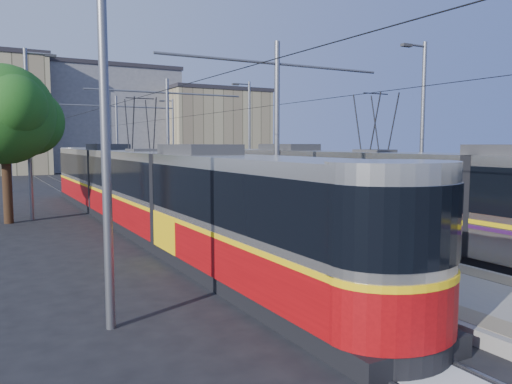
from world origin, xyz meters
TOP-DOWN VIEW (x-y plane):
  - ground at (0.00, 0.00)m, footprint 160.00×160.00m
  - platform at (0.00, 17.00)m, footprint 4.00×50.00m
  - tactile_strip_left at (-1.45, 17.00)m, footprint 0.70×50.00m
  - tactile_strip_right at (1.45, 17.00)m, footprint 0.70×50.00m
  - rails at (0.00, 17.00)m, footprint 8.71×70.00m
  - tram_left at (-3.60, 13.05)m, footprint 2.43×31.22m
  - tram_right at (3.60, 6.74)m, footprint 2.43×30.19m
  - catenary at (0.00, 14.15)m, footprint 9.20×70.00m
  - street_lamps at (-0.00, 21.00)m, footprint 15.18×38.22m
  - shelter at (0.92, 11.98)m, footprint 0.87×1.10m
  - tree at (-8.24, 17.60)m, footprint 4.92×4.55m
  - building_centre at (6.00, 64.00)m, footprint 18.36×14.28m
  - building_right at (20.00, 58.00)m, footprint 14.28×10.20m

SIDE VIEW (x-z plane):
  - ground at x=0.00m, z-range 0.00..0.00m
  - rails at x=0.00m, z-range 0.00..0.03m
  - platform at x=0.00m, z-range 0.00..0.30m
  - tactile_strip_left at x=-1.45m, z-range 0.30..0.31m
  - tactile_strip_right at x=1.45m, z-range 0.30..0.31m
  - shelter at x=0.92m, z-range 0.35..2.47m
  - tram_left at x=-3.60m, z-range -1.04..4.46m
  - tram_right at x=3.60m, z-range -0.89..4.61m
  - street_lamps at x=0.00m, z-range 0.18..8.18m
  - catenary at x=0.00m, z-range 1.02..8.02m
  - tree at x=-8.24m, z-range 1.26..8.41m
  - building_right at x=20.00m, z-range 0.01..11.29m
  - building_centre at x=6.00m, z-range 0.01..13.91m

